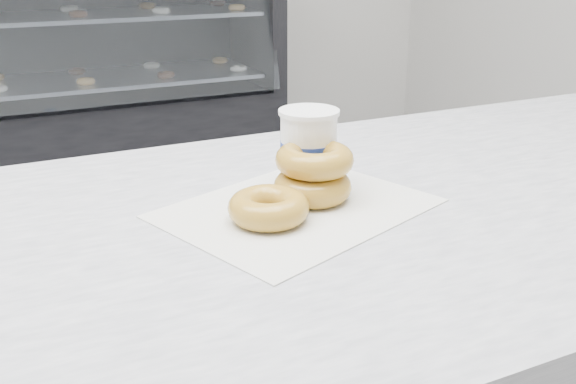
{
  "coord_description": "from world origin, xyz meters",
  "views": [
    {
      "loc": [
        -0.23,
        -1.3,
        1.24
      ],
      "look_at": [
        0.11,
        -0.57,
        0.92
      ],
      "focal_mm": 40.0,
      "sensor_mm": 36.0,
      "label": 1
    }
  ],
  "objects_px": {
    "display_case": "(42,101)",
    "coffee_cup": "(309,148)",
    "donut_single": "(269,207)",
    "donut_stack": "(314,173)"
  },
  "relations": [
    {
      "from": "display_case",
      "to": "coffee_cup",
      "type": "xyz_separation_m",
      "value": [
        0.17,
        -2.63,
        0.47
      ]
    },
    {
      "from": "donut_single",
      "to": "donut_stack",
      "type": "relative_size",
      "value": 0.7
    },
    {
      "from": "display_case",
      "to": "donut_single",
      "type": "bearing_deg",
      "value": -88.6
    },
    {
      "from": "donut_stack",
      "to": "coffee_cup",
      "type": "xyz_separation_m",
      "value": [
        0.02,
        0.05,
        0.02
      ]
    },
    {
      "from": "donut_single",
      "to": "donut_stack",
      "type": "xyz_separation_m",
      "value": [
        0.09,
        0.04,
        0.02
      ]
    },
    {
      "from": "donut_single",
      "to": "donut_stack",
      "type": "distance_m",
      "value": 0.1
    },
    {
      "from": "display_case",
      "to": "coffee_cup",
      "type": "relative_size",
      "value": 20.64
    },
    {
      "from": "display_case",
      "to": "donut_single",
      "type": "xyz_separation_m",
      "value": [
        0.07,
        -2.73,
        0.43
      ]
    },
    {
      "from": "display_case",
      "to": "donut_single",
      "type": "distance_m",
      "value": 2.76
    },
    {
      "from": "display_case",
      "to": "coffee_cup",
      "type": "distance_m",
      "value": 2.68
    }
  ]
}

